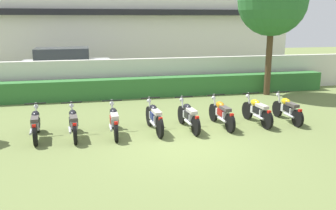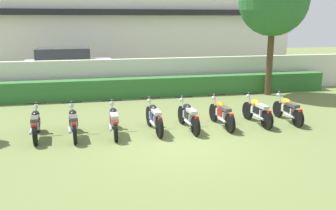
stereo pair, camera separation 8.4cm
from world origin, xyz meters
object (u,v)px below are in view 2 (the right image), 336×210
parked_car (67,66)px  motorcycle_in_row_2 (114,120)px  motorcycle_in_row_1 (73,122)px  tree_near_inspector (274,1)px  motorcycle_in_row_0 (36,123)px  motorcycle_in_row_6 (257,111)px  motorcycle_in_row_7 (288,109)px  motorcycle_in_row_5 (222,113)px  motorcycle_in_row_4 (188,116)px  motorcycle_in_row_3 (154,117)px

parked_car → motorcycle_in_row_2: parked_car is taller
parked_car → motorcycle_in_row_1: bearing=-86.6°
parked_car → tree_near_inspector: tree_near_inspector is taller
motorcycle_in_row_0 → motorcycle_in_row_6: (6.83, -0.03, 0.00)m
motorcycle_in_row_2 → motorcycle_in_row_6: motorcycle_in_row_6 is taller
tree_near_inspector → motorcycle_in_row_7: tree_near_inspector is taller
motorcycle_in_row_1 → motorcycle_in_row_7: 6.91m
parked_car → tree_near_inspector: (8.98, -4.91, 3.14)m
motorcycle_in_row_5 → tree_near_inspector: bearing=-44.6°
motorcycle_in_row_2 → motorcycle_in_row_5: (3.40, 0.05, 0.01)m
tree_near_inspector → motorcycle_in_row_0: 10.95m
motorcycle_in_row_1 → motorcycle_in_row_5: (4.56, 0.07, -0.00)m
tree_near_inspector → motorcycle_in_row_5: 6.79m
motorcycle_in_row_4 → motorcycle_in_row_6: (2.34, 0.08, 0.00)m
motorcycle_in_row_3 → motorcycle_in_row_6: (3.41, 0.05, -0.01)m
tree_near_inspector → motorcycle_in_row_2: bearing=-149.2°
parked_car → motorcycle_in_row_0: bearing=-93.1°
motorcycle_in_row_5 → motorcycle_in_row_6: (1.23, 0.02, 0.00)m
tree_near_inspector → motorcycle_in_row_6: (-2.60, -4.25, -3.63)m
tree_near_inspector → motorcycle_in_row_2: size_ratio=2.95×
tree_near_inspector → motorcycle_in_row_3: tree_near_inspector is taller
motorcycle_in_row_4 → motorcycle_in_row_7: 3.46m
motorcycle_in_row_3 → motorcycle_in_row_7: size_ratio=1.04×
motorcycle_in_row_0 → motorcycle_in_row_3: bearing=-95.4°
tree_near_inspector → motorcycle_in_row_7: size_ratio=3.07×
motorcycle_in_row_5 → motorcycle_in_row_3: bearing=88.3°
motorcycle_in_row_4 → motorcycle_in_row_7: size_ratio=1.04×
motorcycle_in_row_6 → motorcycle_in_row_7: 1.11m
motorcycle_in_row_3 → motorcycle_in_row_7: 4.53m
motorcycle_in_row_5 → motorcycle_in_row_0: bearing=86.8°
motorcycle_in_row_2 → motorcycle_in_row_4: 2.29m
motorcycle_in_row_2 → motorcycle_in_row_4: motorcycle_in_row_4 is taller
motorcycle_in_row_6 → motorcycle_in_row_7: motorcycle_in_row_6 is taller
motorcycle_in_row_0 → motorcycle_in_row_6: size_ratio=1.01×
tree_near_inspector → motorcycle_in_row_1: size_ratio=3.06×
motorcycle_in_row_2 → motorcycle_in_row_3: motorcycle_in_row_3 is taller
motorcycle_in_row_3 → motorcycle_in_row_7: bearing=-92.8°
motorcycle_in_row_5 → motorcycle_in_row_2: bearing=88.2°
motorcycle_in_row_2 → motorcycle_in_row_6: bearing=-89.2°
tree_near_inspector → motorcycle_in_row_3: 8.23m
parked_car → motorcycle_in_row_6: (6.38, -9.15, -0.49)m
parked_car → motorcycle_in_row_5: 10.53m
parked_car → motorcycle_in_row_7: bearing=-50.9°
tree_near_inspector → motorcycle_in_row_5: tree_near_inspector is taller
parked_car → motorcycle_in_row_6: size_ratio=2.49×
motorcycle_in_row_3 → motorcycle_in_row_5: motorcycle_in_row_3 is taller
motorcycle_in_row_4 → tree_near_inspector: bearing=-52.4°
motorcycle_in_row_3 → motorcycle_in_row_4: size_ratio=1.00×
motorcycle_in_row_1 → motorcycle_in_row_4: size_ratio=0.96×
motorcycle_in_row_6 → motorcycle_in_row_7: bearing=-93.0°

